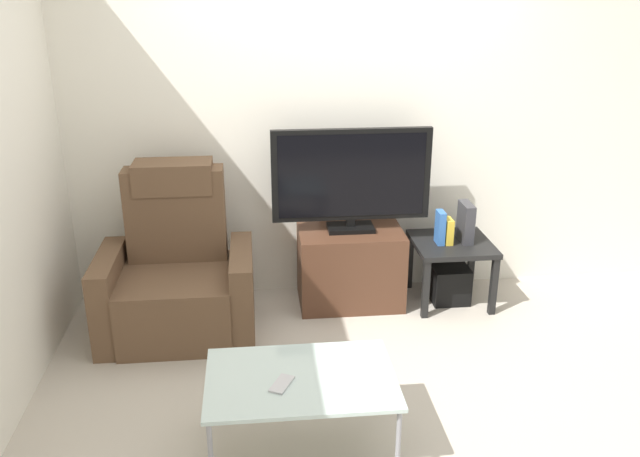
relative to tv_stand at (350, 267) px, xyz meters
The scene contains 12 objects.
ground_plane 0.88m from the tv_stand, 95.58° to the right, with size 6.40×6.40×0.00m, color #B2A899.
wall_back 1.07m from the tv_stand, 105.38° to the left, with size 6.40×0.06×2.60m, color silver.
tv_stand is the anchor object (origin of this frame).
television 0.65m from the tv_stand, 90.00° to the left, with size 1.08×0.20×0.71m.
recliner_armchair 1.20m from the tv_stand, 168.26° to the right, with size 0.98×0.78×1.08m.
side_table 0.72m from the tv_stand, ahead, with size 0.54×0.54×0.45m.
subwoofer_box 0.73m from the tv_stand, ahead, with size 0.26×0.26×0.26m, color black.
book_leftmost 0.69m from the tv_stand, ahead, with size 0.05×0.11×0.23m, color #3366B2.
book_middle 0.73m from the tv_stand, ahead, with size 0.05×0.12×0.18m, color gold.
game_console 0.87m from the tv_stand, ahead, with size 0.07×0.20×0.27m, color #333338.
coffee_table 1.62m from the tv_stand, 106.85° to the right, with size 0.90×0.60×0.42m.
cell_phone 1.71m from the tv_stand, 109.29° to the right, with size 0.07×0.15×0.01m, color #B7B7BC.
Camera 1 is at (-0.57, -3.37, 2.18)m, focal length 36.92 mm.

